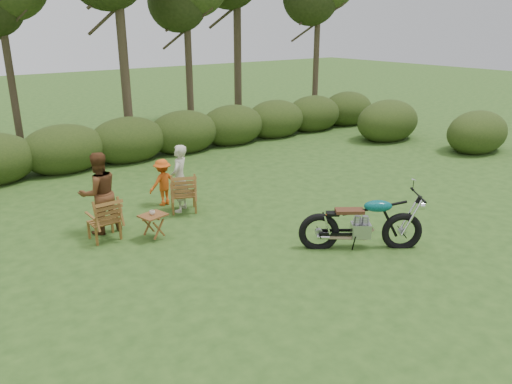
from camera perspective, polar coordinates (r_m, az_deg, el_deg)
ground at (r=9.39m, az=8.14°, el=-7.97°), size 80.00×80.00×0.00m
tree_line at (r=16.89m, az=-14.74°, el=16.95°), size 22.52×11.62×8.14m
motorcycle at (r=10.09m, az=11.72°, el=-6.21°), size 2.35×2.04×1.30m
lawn_chair_right at (r=11.84m, az=-8.21°, el=-2.15°), size 0.87×0.87×0.95m
lawn_chair_left at (r=10.70m, az=-16.82°, el=-5.15°), size 0.64×0.64×0.92m
side_table at (r=10.35m, az=-11.62°, el=-3.92°), size 0.60×0.54×0.53m
cup at (r=10.24m, az=-11.77°, el=-2.32°), size 0.14×0.14×0.09m
adult_a at (r=11.88m, az=-8.54°, el=-2.08°), size 0.68×0.67×1.58m
adult_b at (r=11.07m, az=-17.06°, el=-4.34°), size 0.85×0.67×1.73m
child at (r=12.32m, az=-10.44°, el=-1.43°), size 0.80×0.54×1.14m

